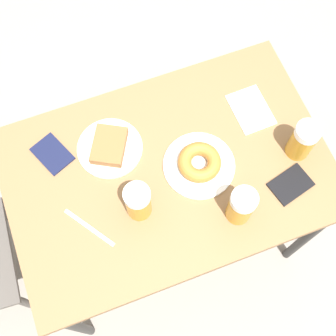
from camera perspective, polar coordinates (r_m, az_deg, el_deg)
name	(u,v)px	position (r m, az deg, el deg)	size (l,w,h in m)	color
ground_plane	(168,231)	(2.21, 0.00, -7.63)	(8.00, 8.00, 0.00)	gray
table	(168,179)	(1.54, 0.00, -1.32)	(0.67, 1.02, 0.77)	olive
plate_with_cake	(110,147)	(1.50, -7.14, 2.57)	(0.21, 0.21, 0.04)	white
plate_with_donut	(199,163)	(1.46, 3.84, 0.55)	(0.23, 0.23, 0.05)	white
beer_mug_left	(303,140)	(1.49, 16.11, 3.26)	(0.08, 0.08, 0.15)	#C68C23
beer_mug_center	(138,202)	(1.36, -3.67, -4.12)	(0.08, 0.08, 0.15)	#C68C23
beer_mug_right	(241,206)	(1.37, 8.91, -4.59)	(0.08, 0.08, 0.15)	#C68C23
napkin_folded	(251,110)	(1.59, 10.06, 7.02)	(0.16, 0.12, 0.00)	white
fork	(89,228)	(1.43, -9.56, -7.18)	(0.16, 0.12, 0.00)	silver
passport_near_edge	(52,154)	(1.54, -13.93, 1.67)	(0.15, 0.13, 0.01)	#141938
passport_far_edge	(291,184)	(1.50, 14.73, -1.95)	(0.12, 0.14, 0.01)	black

